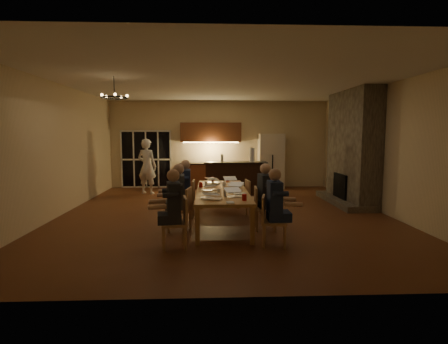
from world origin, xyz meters
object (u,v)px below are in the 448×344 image
(laptop_e, at_px, (214,179))
(redcup_far, at_px, (227,179))
(plate_left, at_px, (207,198))
(laptop_f, at_px, (231,179))
(can_silver, at_px, (225,193))
(refrigerator, at_px, (271,161))
(mug_mid, at_px, (224,184))
(standing_person, at_px, (147,166))
(person_left_far, at_px, (186,189))
(redcup_mid, at_px, (201,185))
(bar_bottle, at_px, (222,158))
(can_cola, at_px, (213,179))
(laptop_a, at_px, (213,193))
(chair_left_far, at_px, (185,199))
(person_right_mid, at_px, (265,196))
(bar_blender, at_px, (252,155))
(chair_right_near, at_px, (274,221))
(dining_table, at_px, (222,207))
(chandelier, at_px, (114,98))
(person_left_mid, at_px, (179,197))
(bar_island, at_px, (236,178))
(mug_front, at_px, (219,191))
(redcup_near, at_px, (244,197))
(chair_left_mid, at_px, (179,210))
(person_right_near, at_px, (274,207))
(laptop_d, at_px, (234,185))
(can_right, at_px, (239,186))
(person_left_near, at_px, (174,209))
(laptop_b, at_px, (235,191))
(mug_back, at_px, (206,183))
(chair_right_mid, at_px, (265,208))
(chair_right_far, at_px, (256,198))
(plate_far, at_px, (239,184))
(laptop_c, at_px, (209,185))
(plate_near, at_px, (240,193))

(laptop_e, xyz_separation_m, redcup_far, (0.37, 0.32, -0.05))
(laptop_e, distance_m, plate_left, 2.13)
(laptop_f, xyz_separation_m, can_silver, (-0.23, -1.76, -0.05))
(refrigerator, xyz_separation_m, mug_mid, (-1.91, -4.46, -0.20))
(standing_person, bearing_deg, person_left_far, 135.73)
(laptop_f, relative_size, redcup_mid, 2.67)
(can_silver, distance_m, bar_bottle, 4.66)
(redcup_mid, height_order, can_cola, same)
(person_left_far, distance_m, laptop_a, 1.78)
(chair_left_far, relative_size, person_right_mid, 0.64)
(bar_blender, bearing_deg, chair_right_near, -91.78)
(dining_table, distance_m, chandelier, 3.30)
(person_left_mid, bearing_deg, bar_island, 156.19)
(person_left_mid, relative_size, mug_front, 13.80)
(redcup_near, relative_size, can_silver, 1.00)
(mug_front, distance_m, can_cola, 1.86)
(chair_left_mid, height_order, person_right_near, person_right_near)
(laptop_d, bearing_deg, mug_front, -103.23)
(mug_mid, bearing_deg, can_right, -48.25)
(person_right_near, distance_m, mug_mid, 2.33)
(person_right_mid, height_order, standing_person, standing_person)
(chair_left_far, bearing_deg, mug_front, 39.36)
(chair_right_near, relative_size, mug_front, 8.90)
(person_left_near, bearing_deg, can_cola, 158.41)
(mug_mid, xyz_separation_m, can_silver, (-0.05, -1.39, 0.01))
(chair_left_mid, height_order, redcup_near, chair_left_mid)
(person_right_mid, xyz_separation_m, laptop_d, (-0.61, 0.45, 0.17))
(person_left_near, xyz_separation_m, redcup_near, (1.27, 0.39, 0.12))
(chair_left_mid, bearing_deg, plate_left, 63.81)
(refrigerator, distance_m, mug_front, 5.94)
(laptop_a, xyz_separation_m, laptop_b, (0.43, 0.23, 0.00))
(can_right, xyz_separation_m, bar_blender, (0.73, 3.47, 0.50))
(person_left_far, height_order, bar_blender, bar_blender)
(mug_back, relative_size, can_cola, 0.83)
(dining_table, bearing_deg, laptop_b, -75.43)
(chair_right_mid, bearing_deg, chair_right_far, 5.94)
(chandelier, height_order, mug_front, chandelier)
(person_right_near, bearing_deg, bar_island, 3.28)
(laptop_f, height_order, mug_mid, laptop_f)
(chair_right_mid, xyz_separation_m, can_right, (-0.49, 0.81, 0.37))
(refrigerator, height_order, redcup_far, refrigerator)
(chair_right_near, relative_size, person_left_far, 0.64)
(chair_left_mid, xyz_separation_m, plate_left, (0.56, -0.41, 0.31))
(can_cola, bearing_deg, chair_right_near, -70.36)
(plate_left, relative_size, plate_far, 0.93)
(laptop_c, relative_size, can_cola, 2.67)
(chair_right_near, distance_m, plate_near, 1.26)
(laptop_a, height_order, laptop_f, same)
(laptop_b, xyz_separation_m, can_right, (0.17, 1.12, -0.05))
(chair_right_near, height_order, person_right_near, person_right_near)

